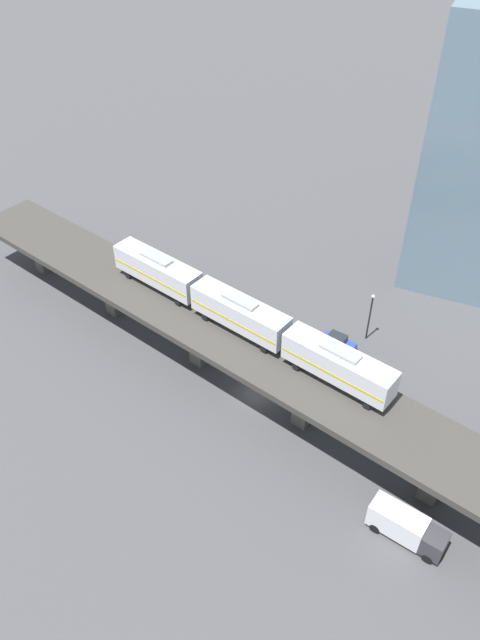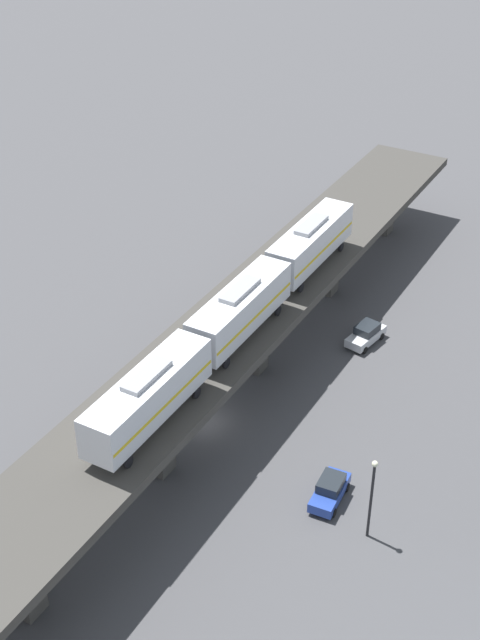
# 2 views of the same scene
# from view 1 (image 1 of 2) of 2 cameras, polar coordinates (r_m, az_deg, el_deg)

# --- Properties ---
(ground_plane) EXTENTS (400.00, 400.00, 0.00)m
(ground_plane) POSITION_cam_1_polar(r_m,az_deg,el_deg) (72.01, 1.41, -6.82)
(ground_plane) COLOR #424244
(elevated_viaduct) EXTENTS (32.83, 90.87, 6.97)m
(elevated_viaduct) POSITION_cam_1_polar(r_m,az_deg,el_deg) (67.78, 1.39, -3.31)
(elevated_viaduct) COLOR #393733
(elevated_viaduct) RESTS_ON ground
(subway_train) EXTENTS (12.70, 36.58, 4.45)m
(subway_train) POSITION_cam_1_polar(r_m,az_deg,el_deg) (67.76, 0.00, 0.67)
(subway_train) COLOR silver
(subway_train) RESTS_ON elevated_viaduct
(street_car_silver) EXTENTS (3.51, 4.75, 1.89)m
(street_car_silver) POSITION_cam_1_polar(r_m,az_deg,el_deg) (83.51, -4.86, 1.85)
(street_car_silver) COLOR #B7BABF
(street_car_silver) RESTS_ON ground
(street_car_blue) EXTENTS (2.61, 4.66, 1.89)m
(street_car_blue) POSITION_cam_1_polar(r_m,az_deg,el_deg) (77.84, 8.90, -1.99)
(street_car_blue) COLOR #233D93
(street_car_blue) RESTS_ON ground
(delivery_truck) EXTENTS (3.77, 7.52, 3.20)m
(delivery_truck) POSITION_cam_1_polar(r_m,az_deg,el_deg) (61.68, 14.94, -17.78)
(delivery_truck) COLOR #333338
(delivery_truck) RESTS_ON ground
(street_lamp) EXTENTS (0.44, 0.44, 6.94)m
(street_lamp) POSITION_cam_1_polar(r_m,az_deg,el_deg) (77.76, 11.82, 0.61)
(street_lamp) COLOR black
(street_lamp) RESTS_ON ground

